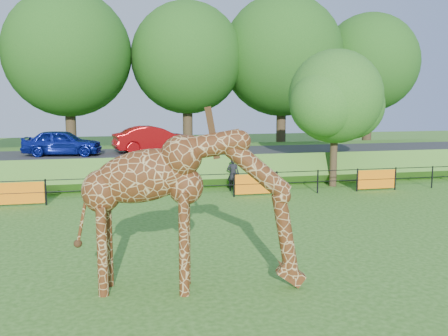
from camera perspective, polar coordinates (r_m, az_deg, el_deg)
The scene contains 10 objects.
ground at distance 14.40m, azimuth 0.93°, elevation -9.85°, with size 90.00×90.00×0.00m, color #2E6118.
giraffe at distance 11.42m, azimuth -3.75°, elevation -4.88°, with size 5.26×0.97×3.76m, color #522910, non-canonical shape.
perimeter_fence at distance 21.91m, azimuth -3.94°, elevation -2.13°, with size 28.07×0.10×1.10m, color black, non-canonical shape.
embankment at distance 29.24m, azimuth -6.15°, elevation 0.63°, with size 40.00×9.00×1.30m, color #2E6118.
road at distance 27.68m, azimuth -5.82°, elevation 1.69°, with size 40.00×5.00×0.12m, color #2A2A2C.
car_blue at distance 27.18m, azimuth -17.99°, elevation 2.78°, with size 1.60×3.97×1.35m, color #122297.
car_red at distance 27.81m, azimuth -8.03°, elevation 3.30°, with size 1.52×4.36×1.44m, color #A20B0E.
visitor at distance 23.72m, azimuth 1.05°, elevation -0.69°, with size 0.59×0.39×1.61m, color black.
tree_east at distance 25.36m, azimuth 12.77°, elevation 7.56°, with size 5.40×4.71×6.76m.
bg_tree_line at distance 35.79m, azimuth -4.43°, elevation 12.51°, with size 37.30×8.80×11.82m.
Camera 1 is at (-3.20, -13.32, 4.45)m, focal length 40.00 mm.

